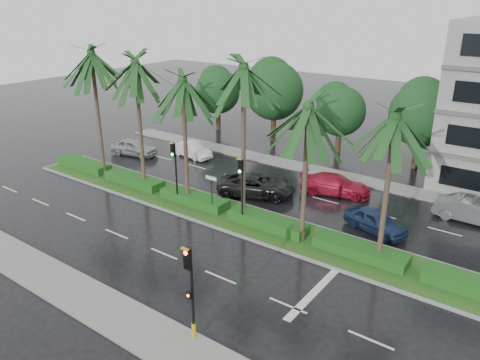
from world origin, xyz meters
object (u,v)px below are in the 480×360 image
Objects in this scene: car_silver at (134,147)px; car_grey at (473,211)px; signal_near at (191,290)px; car_darkgrey at (256,185)px; car_white at (192,150)px; car_blue at (376,221)px; street_sign at (211,185)px; car_red at (335,185)px; signal_median_left at (175,164)px.

car_silver is 27.86m from car_grey.
signal_near reaches higher than car_darkgrey.
car_white is 10.25m from car_darkgrey.
car_blue is at bearing -105.29° from car_silver.
car_grey reaches higher than car_silver.
car_red is (5.00, 7.97, -1.40)m from street_sign.
street_sign is 16.65m from car_grey.
signal_near is 1.00× the size of car_silver.
car_grey is at bearing -98.94° from car_red.
car_darkgrey reaches higher than car_white.
signal_near is 12.11m from street_sign.
signal_median_left is 1.08× the size of car_blue.
signal_near is 1.68× the size of street_sign.
car_darkgrey is 5.74m from car_red.
car_red is (18.66, 2.38, -0.02)m from car_silver.
signal_median_left is 19.40m from car_grey.
car_red is (8.00, 8.15, -2.27)m from signal_median_left.
street_sign reaches higher than car_grey.
car_darkgrey is at bearing 52.69° from signal_median_left.
street_sign reaches higher than car_red.
car_darkgrey is at bearing -103.58° from car_white.
signal_median_left reaches higher than car_darkgrey.
signal_near is 1.00× the size of signal_median_left.
car_silver is 1.07× the size of car_white.
car_red reaches higher than car_blue.
car_blue is 6.61m from car_grey.
car_white is at bearing 94.48° from car_blue.
street_sign is at bearing 148.77° from car_darkgrey.
car_silver is (-10.66, 5.77, -2.25)m from signal_median_left.
signal_median_left is at bearing 125.99° from car_blue.
car_grey is at bearing -79.96° from car_white.
signal_median_left is 1.07× the size of car_white.
signal_median_left is 0.87× the size of car_red.
signal_median_left is 1.00× the size of car_silver.
street_sign is at bearing -124.07° from car_white.
car_darkgrey reaches higher than car_blue.
car_red is at bearing 95.89° from car_grey.
car_red is at bearing -94.24° from car_silver.
car_darkgrey is 1.37× the size of car_blue.
car_silver is at bearing 151.58° from signal_median_left.
car_darkgrey is at bearing -106.27° from car_silver.
car_red is 1.08× the size of car_grey.
car_grey is at bearing 28.12° from signal_median_left.
street_sign is 4.64m from car_darkgrey.
signal_median_left reaches higher than car_red.
car_silver is 23.21m from car_blue.
car_darkgrey is 14.23m from car_grey.
signal_median_left is at bearing 135.91° from signal_near.
car_blue is at bearing -116.98° from car_darkgrey.
signal_near is 20.11m from car_grey.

